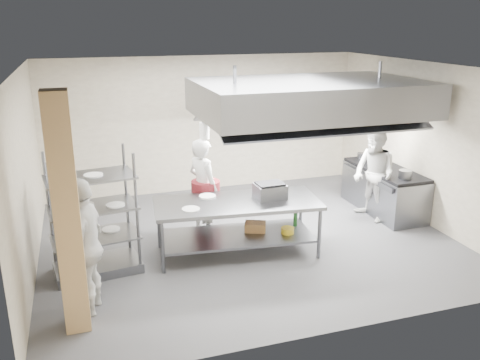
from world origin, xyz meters
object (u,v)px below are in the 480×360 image
object	(u,v)px
island	(237,227)
chef_plating	(86,246)
cooking_range	(384,191)
chef_line	(374,175)
stockpot	(378,163)
chef_head	(203,188)
griddle	(270,191)
pass_rack	(93,214)

from	to	relation	value
island	chef_plating	bearing A→B (deg)	-150.08
cooking_range	chef_line	world-z (taller)	chef_line
island	chef_plating	xyz separation A→B (m)	(-2.40, -1.06, 0.47)
island	stockpot	world-z (taller)	stockpot
chef_line	chef_plating	distance (m)	5.59
chef_head	griddle	size ratio (longest dim) A/B	3.69
chef_head	chef_plating	size ratio (longest dim) A/B	0.97
chef_line	chef_plating	size ratio (longest dim) A/B	0.98
island	cooking_range	xyz separation A→B (m)	(3.41, 0.95, -0.04)
pass_rack	griddle	bearing A→B (deg)	-8.53
island	pass_rack	world-z (taller)	pass_rack
island	cooking_range	distance (m)	3.54
stockpot	chef_head	bearing A→B (deg)	-176.78
pass_rack	chef_line	world-z (taller)	pass_rack
chef_plating	chef_head	bearing A→B (deg)	151.65
chef_line	stockpot	world-z (taller)	chef_line
island	chef_line	xyz separation A→B (m)	(2.93, 0.62, 0.46)
cooking_range	chef_head	xyz separation A→B (m)	(-3.77, -0.10, 0.48)
chef_line	cooking_range	bearing A→B (deg)	117.57
cooking_range	griddle	bearing A→B (deg)	-161.22
chef_head	griddle	world-z (taller)	chef_head
pass_rack	stockpot	bearing A→B (deg)	2.79
chef_head	griddle	xyz separation A→B (m)	(0.92, -0.86, 0.13)
cooking_range	stockpot	xyz separation A→B (m)	(-0.13, 0.10, 0.58)
cooking_range	chef_plating	bearing A→B (deg)	-160.85
chef_plating	stockpot	world-z (taller)	chef_plating
island	pass_rack	xyz separation A→B (m)	(-2.26, 0.02, 0.50)
pass_rack	island	bearing A→B (deg)	-8.36
island	griddle	xyz separation A→B (m)	(0.56, -0.01, 0.57)
pass_rack	chef_line	size ratio (longest dim) A/B	1.04
chef_line	chef_head	bearing A→B (deg)	-101.37
island	stockpot	bearing A→B (deg)	23.78
pass_rack	chef_plating	xyz separation A→B (m)	(-0.14, -1.09, -0.02)
cooking_range	griddle	size ratio (longest dim) A/B	4.10
griddle	stockpot	distance (m)	2.92
griddle	stockpot	xyz separation A→B (m)	(2.72, 1.07, -0.03)
cooking_range	chef_line	size ratio (longest dim) A/B	1.10
pass_rack	chef_head	distance (m)	2.07
stockpot	island	bearing A→B (deg)	-162.22
chef_head	griddle	bearing A→B (deg)	-160.17
island	cooking_range	size ratio (longest dim) A/B	1.34
chef_line	griddle	distance (m)	2.45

